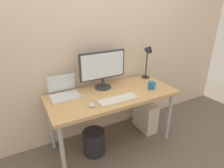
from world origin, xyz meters
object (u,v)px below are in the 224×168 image
at_px(laptop, 64,91).
at_px(mouse, 92,105).
at_px(monitor, 103,68).
at_px(keyboard, 118,100).
at_px(computer_tower, 145,116).
at_px(desk_lamp, 149,54).
at_px(desk, 112,98).
at_px(coffee_mug, 151,85).
at_px(wastebasket, 94,142).

height_order(laptop, mouse, laptop).
xyz_separation_m(monitor, keyboard, (0.00, -0.37, -0.25)).
bearing_deg(computer_tower, laptop, 172.11).
height_order(desk_lamp, keyboard, desk_lamp).
relative_size(desk, coffee_mug, 12.62).
bearing_deg(laptop, computer_tower, -7.89).
bearing_deg(desk_lamp, keyboard, -150.52).
height_order(mouse, wastebasket, mouse).
relative_size(monitor, coffee_mug, 4.85).
height_order(desk, keyboard, keyboard).
distance_m(keyboard, wastebasket, 0.65).
bearing_deg(wastebasket, laptop, 132.83).
distance_m(keyboard, computer_tower, 0.82).
relative_size(keyboard, mouse, 4.89).
bearing_deg(keyboard, mouse, 175.77).
bearing_deg(monitor, desk, -82.97).
bearing_deg(mouse, computer_tower, 14.01).
xyz_separation_m(monitor, mouse, (-0.30, -0.35, -0.25)).
xyz_separation_m(laptop, coffee_mug, (0.99, -0.32, -0.01)).
xyz_separation_m(desk, keyboard, (-0.02, -0.18, 0.07)).
bearing_deg(computer_tower, desk_lamp, 58.95).
bearing_deg(laptop, coffee_mug, -17.82).
xyz_separation_m(desk_lamp, coffee_mug, (-0.16, -0.30, -0.30)).
bearing_deg(coffee_mug, monitor, 149.24).
bearing_deg(keyboard, desk, 83.87).
height_order(mouse, coffee_mug, coffee_mug).
distance_m(laptop, mouse, 0.42).
distance_m(monitor, wastebasket, 0.90).
xyz_separation_m(keyboard, wastebasket, (-0.25, 0.14, -0.58)).
height_order(keyboard, mouse, mouse).
relative_size(monitor, keyboard, 1.30).
bearing_deg(mouse, desk, 26.79).
xyz_separation_m(keyboard, computer_tower, (0.58, 0.24, -0.52)).
height_order(monitor, keyboard, monitor).
relative_size(keyboard, wastebasket, 1.47).
xyz_separation_m(desk, coffee_mug, (0.48, -0.11, 0.11)).
bearing_deg(desk, wastebasket, -170.04).
distance_m(desk, keyboard, 0.20).
bearing_deg(computer_tower, coffee_mug, -116.32).
distance_m(desk, coffee_mug, 0.51).
distance_m(desk, computer_tower, 0.72).
bearing_deg(monitor, laptop, 178.05).
relative_size(laptop, coffee_mug, 2.71).
height_order(laptop, coffee_mug, laptop).
relative_size(desk, keyboard, 3.39).
bearing_deg(mouse, desk_lamp, 20.13).
distance_m(monitor, keyboard, 0.45).
distance_m(desk_lamp, wastebasket, 1.32).
bearing_deg(desk_lamp, coffee_mug, -118.45).
relative_size(computer_tower, wastebasket, 1.40).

